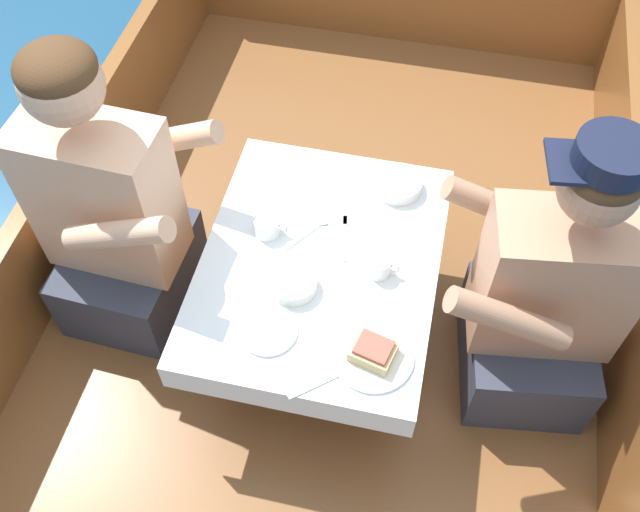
% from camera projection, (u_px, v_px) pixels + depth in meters
% --- Properties ---
extents(ground_plane, '(60.00, 60.00, 0.00)m').
position_uv_depth(ground_plane, '(327.00, 344.00, 2.70)').
color(ground_plane, navy).
extents(boat_deck, '(1.93, 3.09, 0.30)m').
position_uv_depth(boat_deck, '(327.00, 324.00, 2.58)').
color(boat_deck, brown).
rests_on(boat_deck, ground_plane).
extents(gunwale_port, '(0.06, 3.09, 0.40)m').
position_uv_depth(gunwale_port, '(59.00, 220.00, 2.42)').
color(gunwale_port, brown).
rests_on(gunwale_port, boat_deck).
extents(gunwale_starboard, '(0.06, 3.09, 0.40)m').
position_uv_depth(gunwale_starboard, '(626.00, 322.00, 2.18)').
color(gunwale_starboard, brown).
rests_on(gunwale_starboard, boat_deck).
extents(cockpit_table, '(0.68, 0.87, 0.41)m').
position_uv_depth(cockpit_table, '(320.00, 268.00, 2.10)').
color(cockpit_table, '#B2B2B7').
rests_on(cockpit_table, boat_deck).
extents(person_port, '(0.54, 0.46, 1.04)m').
position_uv_depth(person_port, '(112.00, 217.00, 2.14)').
color(person_port, '#333847').
rests_on(person_port, boat_deck).
extents(person_starboard, '(0.56, 0.50, 1.01)m').
position_uv_depth(person_starboard, '(543.00, 300.00, 2.00)').
color(person_starboard, '#333847').
rests_on(person_starboard, boat_deck).
extents(plate_sandwich, '(0.22, 0.22, 0.01)m').
position_uv_depth(plate_sandwich, '(373.00, 356.00, 1.87)').
color(plate_sandwich, silver).
rests_on(plate_sandwich, cockpit_table).
extents(plate_bread, '(0.16, 0.16, 0.01)m').
position_uv_depth(plate_bread, '(268.00, 330.00, 1.92)').
color(plate_bread, silver).
rests_on(plate_bread, cockpit_table).
extents(sandwich, '(0.13, 0.12, 0.05)m').
position_uv_depth(sandwich, '(373.00, 351.00, 1.85)').
color(sandwich, tan).
rests_on(sandwich, plate_sandwich).
extents(bowl_port_near, '(0.13, 0.13, 0.04)m').
position_uv_depth(bowl_port_near, '(293.00, 283.00, 1.99)').
color(bowl_port_near, silver).
rests_on(bowl_port_near, cockpit_table).
extents(bowl_starboard_near, '(0.15, 0.15, 0.04)m').
position_uv_depth(bowl_starboard_near, '(398.00, 184.00, 2.21)').
color(bowl_starboard_near, silver).
rests_on(bowl_starboard_near, cockpit_table).
extents(coffee_cup_port, '(0.09, 0.07, 0.06)m').
position_uv_depth(coffee_cup_port, '(380.00, 266.00, 2.01)').
color(coffee_cup_port, silver).
rests_on(coffee_cup_port, cockpit_table).
extents(coffee_cup_starboard, '(0.10, 0.08, 0.06)m').
position_uv_depth(coffee_cup_starboard, '(267.00, 226.00, 2.10)').
color(coffee_cup_starboard, silver).
rests_on(coffee_cup_starboard, cockpit_table).
extents(utensil_spoon_center, '(0.11, 0.15, 0.01)m').
position_uv_depth(utensil_spoon_center, '(312.00, 229.00, 2.13)').
color(utensil_spoon_center, silver).
rests_on(utensil_spoon_center, cockpit_table).
extents(utensil_fork_port, '(0.05, 0.17, 0.00)m').
position_uv_depth(utensil_fork_port, '(345.00, 233.00, 2.12)').
color(utensil_fork_port, silver).
rests_on(utensil_fork_port, cockpit_table).
extents(utensil_spoon_starboard, '(0.14, 0.12, 0.01)m').
position_uv_depth(utensil_spoon_starboard, '(328.00, 379.00, 1.84)').
color(utensil_spoon_starboard, silver).
rests_on(utensil_spoon_starboard, cockpit_table).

